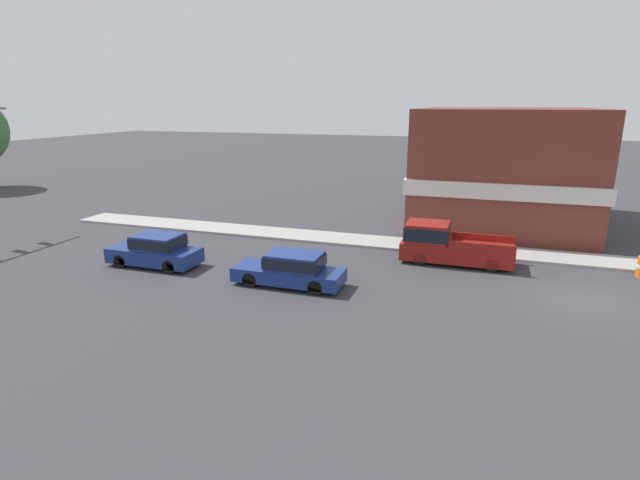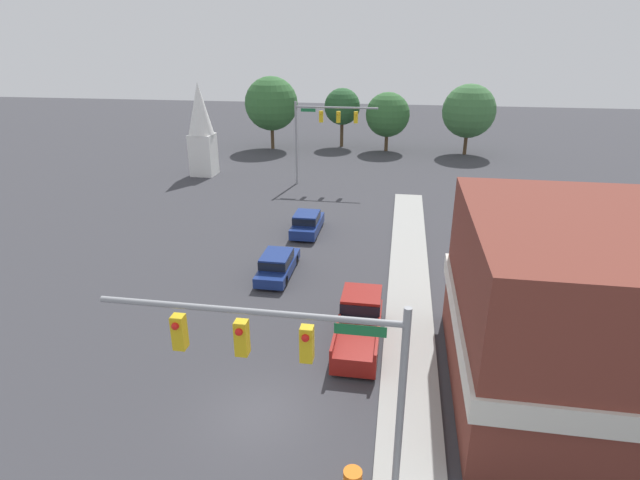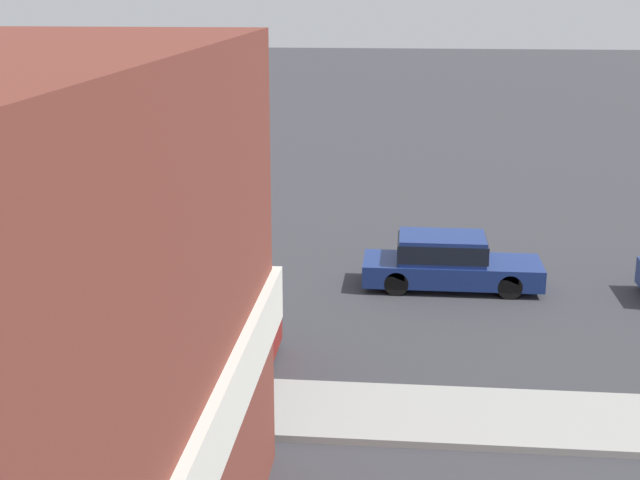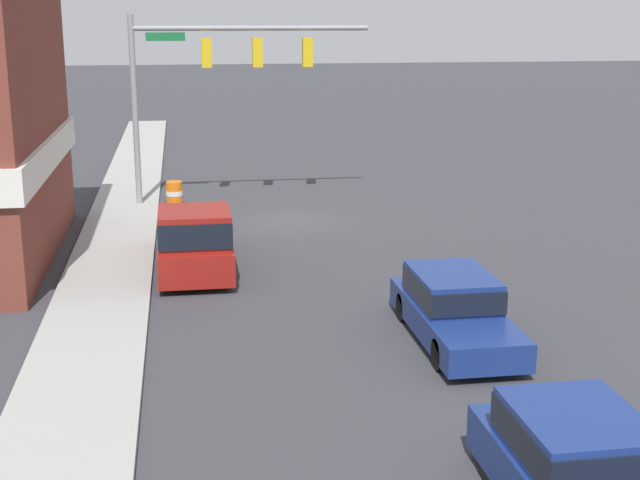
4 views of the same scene
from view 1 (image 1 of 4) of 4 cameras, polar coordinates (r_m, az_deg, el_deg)
name	(u,v)px [view 1 (image 1 of 4)]	position (r m, az deg, el deg)	size (l,w,h in m)	color
ground_plane	(583,300)	(23.19, 27.82, -6.06)	(200.00, 200.00, 0.00)	#38383D
sidewalk_curb	(564,258)	(28.52, 26.15, -1.89)	(2.40, 60.00, 0.14)	#9E9E99
car_lead	(291,269)	(21.89, -3.29, -3.27)	(1.77, 4.87, 1.49)	black
car_second_ahead	(156,250)	(25.74, -18.23, -1.05)	(1.85, 4.49, 1.60)	black
pickup_truck_parked	(445,244)	(25.72, 14.13, -0.42)	(1.97, 5.43, 1.98)	black
corner_brick_building	(502,167)	(35.86, 20.07, 7.88)	(13.84, 10.96, 7.43)	brown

